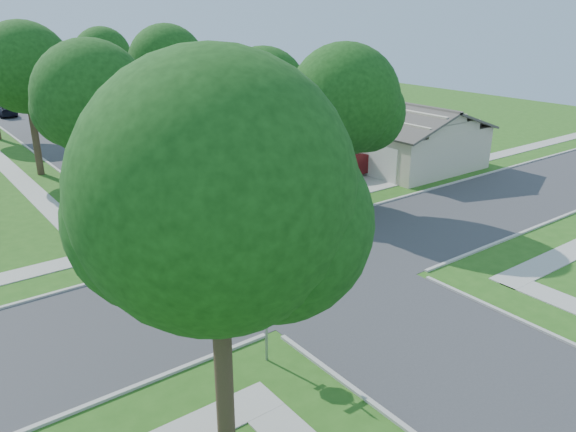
% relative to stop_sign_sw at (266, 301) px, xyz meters
% --- Properties ---
extents(ground, '(100.00, 100.00, 0.00)m').
position_rel_stop_sign_sw_xyz_m(ground, '(4.70, 4.70, -2.03)').
color(ground, '#285818').
rests_on(ground, ground).
extents(road_ns, '(7.00, 100.00, 0.02)m').
position_rel_stop_sign_sw_xyz_m(road_ns, '(4.70, 4.70, -2.03)').
color(road_ns, '#333335').
rests_on(road_ns, ground).
extents(sidewalk_ne, '(1.20, 40.00, 0.04)m').
position_rel_stop_sign_sw_xyz_m(sidewalk_ne, '(10.80, 30.70, -2.01)').
color(sidewalk_ne, '#9E9B91').
rests_on(sidewalk_ne, ground).
extents(sidewalk_nw, '(1.20, 40.00, 0.04)m').
position_rel_stop_sign_sw_xyz_m(sidewalk_nw, '(-1.40, 30.70, -2.01)').
color(sidewalk_nw, '#9E9B91').
rests_on(sidewalk_nw, ground).
extents(driveway, '(8.80, 3.60, 0.05)m').
position_rel_stop_sign_sw_xyz_m(driveway, '(12.60, 11.80, -2.01)').
color(driveway, '#9E9B91').
rests_on(driveway, ground).
extents(stop_sign_sw, '(1.05, 0.80, 2.98)m').
position_rel_stop_sign_sw_xyz_m(stop_sign_sw, '(0.00, 0.00, 0.00)').
color(stop_sign_sw, gray).
rests_on(stop_sign_sw, ground).
extents(stop_sign_ne, '(1.05, 0.80, 2.98)m').
position_rel_stop_sign_sw_xyz_m(stop_sign_ne, '(9.40, 9.40, 0.00)').
color(stop_sign_ne, gray).
rests_on(stop_sign_ne, ground).
extents(tree_e_near, '(4.97, 4.80, 8.28)m').
position_rel_stop_sign_sw_xyz_m(tree_e_near, '(9.45, 13.71, 3.61)').
color(tree_e_near, '#38281C').
rests_on(tree_e_near, ground).
extents(tree_e_mid, '(5.59, 5.40, 9.21)m').
position_rel_stop_sign_sw_xyz_m(tree_e_mid, '(9.46, 25.71, 4.22)').
color(tree_e_mid, '#38281C').
rests_on(tree_e_mid, ground).
extents(tree_e_far, '(5.17, 5.00, 8.72)m').
position_rel_stop_sign_sw_xyz_m(tree_e_far, '(9.45, 38.71, 3.95)').
color(tree_e_far, '#38281C').
rests_on(tree_e_far, ground).
extents(tree_w_near, '(5.38, 5.20, 8.97)m').
position_rel_stop_sign_sw_xyz_m(tree_w_near, '(0.06, 13.71, 4.08)').
color(tree_w_near, '#38281C').
rests_on(tree_w_near, ground).
extents(tree_w_mid, '(5.80, 5.60, 9.56)m').
position_rel_stop_sign_sw_xyz_m(tree_w_mid, '(0.06, 25.71, 4.46)').
color(tree_w_mid, '#38281C').
rests_on(tree_w_mid, ground).
extents(tree_sw_corner, '(6.21, 6.00, 9.55)m').
position_rel_stop_sign_sw_xyz_m(tree_sw_corner, '(-2.74, -2.29, 4.23)').
color(tree_sw_corner, '#38281C').
rests_on(tree_sw_corner, ground).
extents(tree_ne_corner, '(5.80, 5.60, 8.66)m').
position_rel_stop_sign_sw_xyz_m(tree_ne_corner, '(11.06, 8.91, 3.56)').
color(tree_ne_corner, '#38281C').
rests_on(tree_ne_corner, ground).
extents(house_ne_near, '(8.42, 13.60, 4.23)m').
position_rel_stop_sign_sw_xyz_m(house_ne_near, '(20.69, 15.70, -0.51)').
color(house_ne_near, '#BCAF95').
rests_on(house_ne_near, ground).
extents(house_ne_far, '(8.42, 13.60, 4.23)m').
position_rel_stop_sign_sw_xyz_m(house_ne_far, '(20.69, 33.70, -0.51)').
color(house_ne_far, '#BCAF95').
rests_on(house_ne_far, ground).
extents(car_driveway, '(4.83, 1.73, 1.59)m').
position_rel_stop_sign_sw_xyz_m(car_driveway, '(16.20, 13.40, -1.24)').
color(car_driveway, '#521012').
rests_on(car_driveway, ground).
extents(car_curb_east, '(1.72, 4.01, 1.35)m').
position_rel_stop_sign_sw_xyz_m(car_curb_east, '(7.30, 28.51, -1.36)').
color(car_curb_east, black).
rests_on(car_curb_east, ground).
extents(car_curb_west, '(1.93, 4.25, 1.21)m').
position_rel_stop_sign_sw_xyz_m(car_curb_west, '(2.95, 49.94, -1.43)').
color(car_curb_west, black).
rests_on(car_curb_west, ground).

